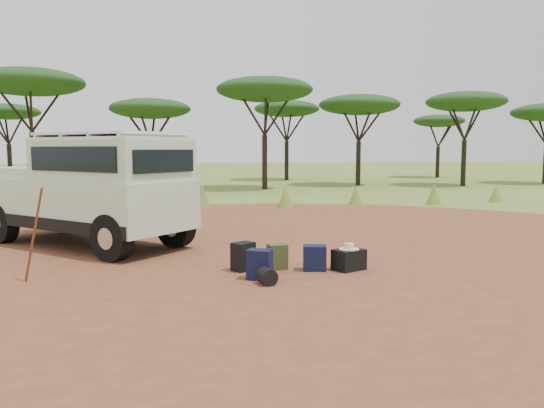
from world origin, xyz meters
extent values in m
plane|color=olive|center=(0.00, 0.00, 0.00)|extent=(140.00, 140.00, 0.00)
cylinder|color=brown|center=(0.00, 0.00, 0.00)|extent=(23.00, 23.00, 0.01)
cone|color=olive|center=(-6.00, 8.30, 0.42)|extent=(0.60, 0.60, 0.85)
cone|color=olive|center=(-3.00, 9.20, 0.35)|extent=(0.60, 0.60, 0.70)
cone|color=olive|center=(0.00, 8.80, 0.45)|extent=(0.60, 0.60, 0.90)
cone|color=olive|center=(3.00, 8.40, 0.40)|extent=(0.60, 0.60, 0.80)
cone|color=olive|center=(6.00, 9.10, 0.38)|extent=(0.60, 0.60, 0.75)
cone|color=olive|center=(9.00, 8.50, 0.42)|extent=(0.60, 0.60, 0.85)
cone|color=olive|center=(12.00, 8.90, 0.35)|extent=(0.60, 0.60, 0.70)
cylinder|color=black|center=(-8.00, 19.00, 1.53)|extent=(0.28, 0.28, 3.06)
ellipsoid|color=#153C16|center=(-8.00, 19.00, 5.58)|extent=(5.50, 5.50, 1.38)
cylinder|color=black|center=(-2.00, 18.20, 1.17)|extent=(0.28, 0.28, 2.34)
ellipsoid|color=#153C16|center=(-2.00, 18.20, 4.26)|extent=(4.20, 4.20, 1.05)
cylinder|color=black|center=(4.00, 17.80, 1.46)|extent=(0.28, 0.28, 2.93)
ellipsoid|color=#153C16|center=(4.00, 17.80, 5.33)|extent=(5.20, 5.20, 1.30)
cylinder|color=black|center=(10.00, 19.50, 1.30)|extent=(0.28, 0.28, 2.61)
ellipsoid|color=#153C16|center=(10.00, 19.50, 4.76)|extent=(4.80, 4.80, 1.20)
cylinder|color=black|center=(16.00, 18.00, 1.35)|extent=(0.28, 0.28, 2.70)
ellipsoid|color=#153C16|center=(16.00, 18.00, 4.92)|extent=(4.60, 4.60, 1.15)
cylinder|color=black|center=(-11.00, 26.00, 1.24)|extent=(0.28, 0.28, 2.48)
ellipsoid|color=#153C16|center=(-11.00, 26.00, 4.51)|extent=(4.00, 4.00, 1.00)
cylinder|color=black|center=(7.00, 25.50, 1.35)|extent=(0.28, 0.28, 2.70)
ellipsoid|color=#153C16|center=(7.00, 25.50, 4.92)|extent=(4.50, 4.50, 1.12)
cylinder|color=black|center=(19.00, 26.50, 1.17)|extent=(0.28, 0.28, 2.34)
ellipsoid|color=#153C16|center=(19.00, 26.50, 4.26)|extent=(3.80, 3.80, 0.95)
cube|color=beige|center=(-3.09, 2.09, 1.00)|extent=(5.03, 4.98, 1.06)
cube|color=black|center=(-3.09, 2.09, 0.60)|extent=(4.99, 4.94, 0.27)
cube|color=beige|center=(-2.45, 1.46, 1.95)|extent=(3.61, 3.59, 0.84)
cube|color=white|center=(-2.45, 1.46, 2.40)|extent=(3.64, 3.62, 0.07)
cube|color=white|center=(-2.45, 1.46, 2.51)|extent=(3.37, 3.36, 0.06)
cube|color=beige|center=(-4.22, 3.19, 1.64)|extent=(2.68, 2.68, 0.22)
cube|color=black|center=(-3.54, 2.53, 1.99)|extent=(1.32, 1.34, 0.59)
cube|color=black|center=(-3.15, 0.74, 1.99)|extent=(1.92, 1.88, 0.50)
cube|color=black|center=(-1.74, 2.18, 1.99)|extent=(1.92, 1.88, 0.50)
cube|color=black|center=(-1.32, 0.36, 1.95)|extent=(1.19, 1.22, 0.46)
cube|color=black|center=(-4.93, 3.89, 0.67)|extent=(1.52, 1.56, 0.38)
cylinder|color=black|center=(-5.03, 3.98, 1.56)|extent=(1.06, 1.09, 0.08)
cylinder|color=black|center=(-5.03, 3.98, 0.97)|extent=(1.06, 1.09, 0.08)
cylinder|color=silver|center=(-5.26, 3.77, 1.34)|extent=(0.23, 0.23, 0.25)
cylinder|color=silver|center=(-4.83, 4.22, 1.34)|extent=(0.23, 0.23, 0.25)
cube|color=white|center=(-5.00, 3.95, 0.80)|extent=(0.36, 0.37, 0.13)
cylinder|color=black|center=(-2.80, 3.17, 1.86)|extent=(0.13, 0.13, 0.92)
cylinder|color=black|center=(-5.07, 2.77, 0.47)|extent=(0.89, 0.88, 0.94)
cylinder|color=black|center=(-3.82, 4.05, 0.47)|extent=(0.89, 0.88, 0.94)
cylinder|color=black|center=(-2.36, 0.12, 0.47)|extent=(0.89, 0.88, 0.94)
cylinder|color=black|center=(-1.11, 1.41, 0.47)|extent=(0.89, 0.88, 0.94)
cylinder|color=maroon|center=(-3.44, -1.34, 0.79)|extent=(0.40, 0.19, 1.57)
cube|color=black|center=(0.03, -1.18, 0.26)|extent=(0.47, 0.44, 0.52)
cube|color=#101633|center=(0.21, -1.90, 0.26)|extent=(0.48, 0.43, 0.52)
cube|color=#37401D|center=(0.66, -1.21, 0.23)|extent=(0.37, 0.29, 0.47)
cube|color=#101633|center=(1.30, -1.43, 0.23)|extent=(0.47, 0.39, 0.46)
cube|color=black|center=(1.92, -1.51, 0.19)|extent=(0.65, 0.57, 0.38)
cylinder|color=black|center=(0.27, -2.25, 0.14)|extent=(0.33, 0.33, 0.28)
cylinder|color=beige|center=(1.92, -1.51, 0.39)|extent=(0.36, 0.36, 0.02)
cylinder|color=beige|center=(1.92, -1.51, 0.44)|extent=(0.18, 0.18, 0.09)
camera|label=1|loc=(-1.32, -10.48, 2.20)|focal=35.00mm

